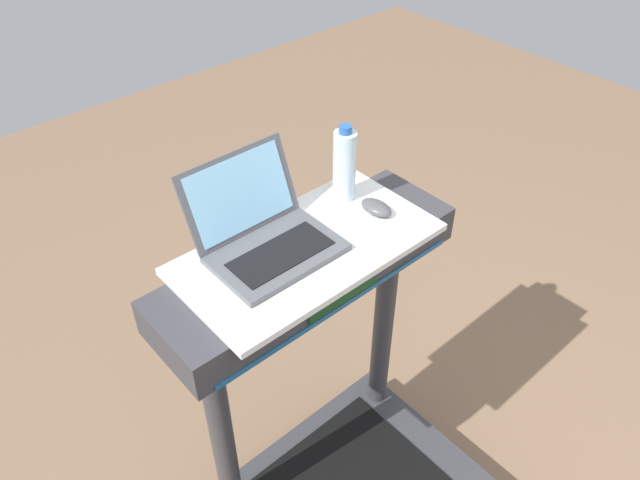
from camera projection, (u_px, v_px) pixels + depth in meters
desk_board at (308, 248)px, 1.65m from camera, size 0.70×0.37×0.02m
laptop at (265, 234)px, 1.61m from camera, size 0.33×0.30×0.22m
computer_mouse at (376, 207)px, 1.74m from camera, size 0.07×0.10×0.03m
water_bottle at (344, 165)px, 1.74m from camera, size 0.07×0.07×0.24m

